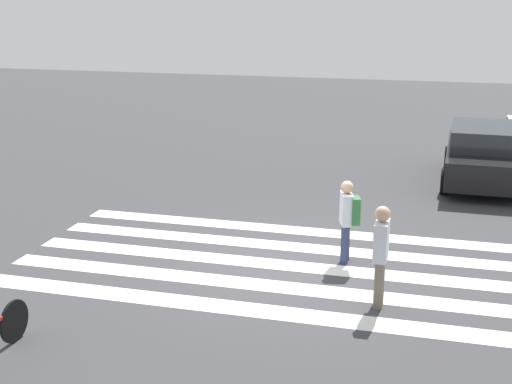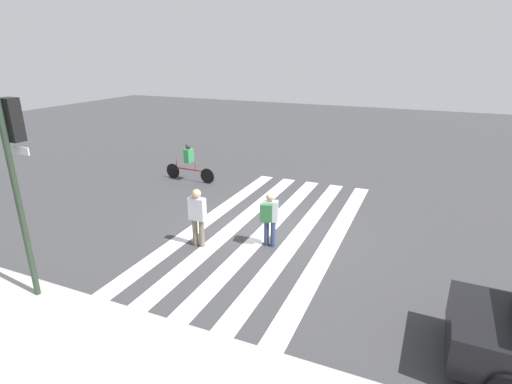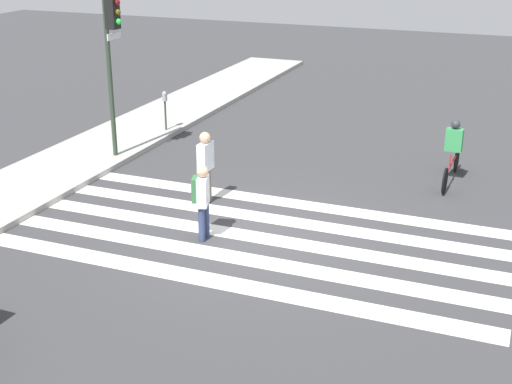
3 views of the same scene
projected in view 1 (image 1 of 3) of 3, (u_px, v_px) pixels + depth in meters
name	position (u px, v px, depth m)	size (l,w,h in m)	color
ground_plane	(287.00, 266.00, 13.23)	(60.00, 60.00, 0.00)	#38383A
crosswalk_stripes	(287.00, 265.00, 13.23)	(4.57, 10.00, 0.01)	silver
pedestrian_adult_yellow_jacket	(381.00, 251.00, 11.28)	(0.47, 0.25, 1.68)	#6B6051
pedestrian_adult_tall_backpack	(348.00, 215.00, 13.15)	(0.47, 0.44, 1.57)	navy
car_parked_silver_sedan	(484.00, 154.00, 18.78)	(4.59, 2.12, 1.54)	black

